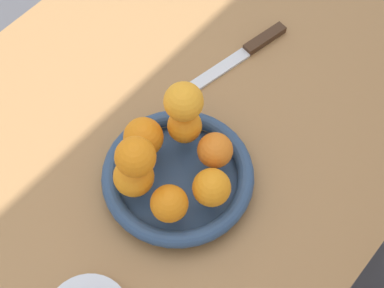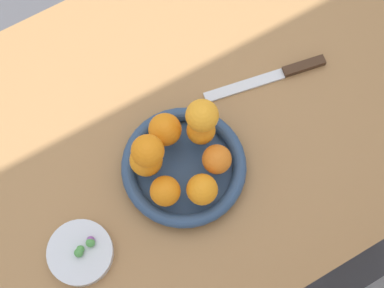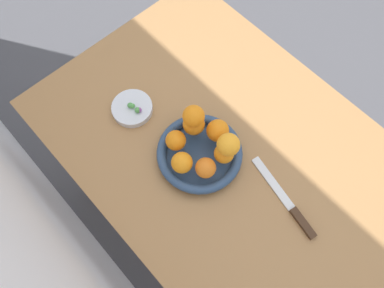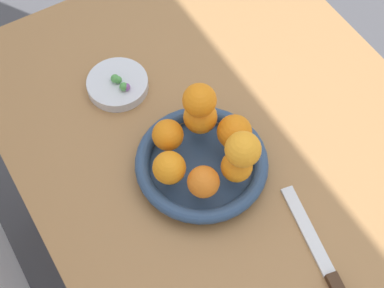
% 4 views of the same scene
% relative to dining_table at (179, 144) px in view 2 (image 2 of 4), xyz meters
% --- Properties ---
extents(ground_plane, '(6.00, 6.00, 0.00)m').
position_rel_dining_table_xyz_m(ground_plane, '(0.00, 0.00, -0.65)').
color(ground_plane, '#4C4C51').
extents(dining_table, '(1.10, 0.76, 0.74)m').
position_rel_dining_table_xyz_m(dining_table, '(0.00, 0.00, 0.00)').
color(dining_table, '#9E7042').
rests_on(dining_table, ground_plane).
extents(fruit_bowl, '(0.24, 0.24, 0.04)m').
position_rel_dining_table_xyz_m(fruit_bowl, '(0.03, 0.08, 0.11)').
color(fruit_bowl, navy).
rests_on(fruit_bowl, dining_table).
extents(candy_dish, '(0.12, 0.12, 0.02)m').
position_rel_dining_table_xyz_m(candy_dish, '(0.27, 0.12, 0.10)').
color(candy_dish, silver).
rests_on(candy_dish, dining_table).
extents(orange_0, '(0.06, 0.06, 0.06)m').
position_rel_dining_table_xyz_m(orange_0, '(0.09, 0.04, 0.16)').
color(orange_0, orange).
rests_on(orange_0, fruit_bowl).
extents(orange_1, '(0.06, 0.06, 0.06)m').
position_rel_dining_table_xyz_m(orange_1, '(0.09, 0.11, 0.16)').
color(orange_1, orange).
rests_on(orange_1, fruit_bowl).
extents(orange_2, '(0.06, 0.06, 0.06)m').
position_rel_dining_table_xyz_m(orange_2, '(0.03, 0.14, 0.16)').
color(orange_2, orange).
rests_on(orange_2, fruit_bowl).
extents(orange_3, '(0.06, 0.06, 0.06)m').
position_rel_dining_table_xyz_m(orange_3, '(-0.02, 0.11, 0.16)').
color(orange_3, orange).
rests_on(orange_3, fruit_bowl).
extents(orange_4, '(0.05, 0.05, 0.05)m').
position_rel_dining_table_xyz_m(orange_4, '(-0.03, 0.04, 0.16)').
color(orange_4, orange).
rests_on(orange_4, fruit_bowl).
extents(orange_5, '(0.06, 0.06, 0.06)m').
position_rel_dining_table_xyz_m(orange_5, '(0.03, 0.01, 0.16)').
color(orange_5, orange).
rests_on(orange_5, fruit_bowl).
extents(orange_6, '(0.06, 0.06, 0.06)m').
position_rel_dining_table_xyz_m(orange_6, '(-0.03, 0.04, 0.21)').
color(orange_6, orange).
rests_on(orange_6, orange_4).
extents(orange_7, '(0.06, 0.06, 0.06)m').
position_rel_dining_table_xyz_m(orange_7, '(0.09, 0.05, 0.22)').
color(orange_7, orange).
rests_on(orange_7, orange_0).
extents(candy_ball_0, '(0.02, 0.02, 0.02)m').
position_rel_dining_table_xyz_m(candy_ball_0, '(0.25, 0.12, 0.12)').
color(candy_ball_0, '#8C4C99').
rests_on(candy_ball_0, candy_dish).
extents(candy_ball_1, '(0.02, 0.02, 0.02)m').
position_rel_dining_table_xyz_m(candy_ball_1, '(0.28, 0.13, 0.12)').
color(candy_ball_1, '#4C9947').
rests_on(candy_ball_1, candy_dish).
extents(candy_ball_2, '(0.02, 0.02, 0.02)m').
position_rel_dining_table_xyz_m(candy_ball_2, '(0.25, 0.12, 0.12)').
color(candy_ball_2, '#4C9947').
rests_on(candy_ball_2, candy_dish).
extents(candy_ball_3, '(0.01, 0.01, 0.01)m').
position_rel_dining_table_xyz_m(candy_ball_3, '(0.27, 0.12, 0.12)').
color(candy_ball_3, '#4C9947').
rests_on(candy_ball_3, candy_dish).
extents(knife, '(0.26, 0.07, 0.01)m').
position_rel_dining_table_xyz_m(knife, '(-0.23, -0.00, 0.09)').
color(knife, '#3F2819').
rests_on(knife, dining_table).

